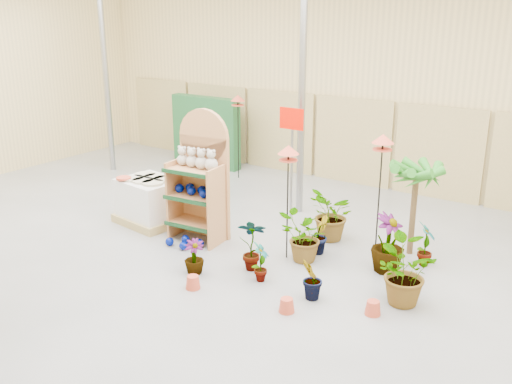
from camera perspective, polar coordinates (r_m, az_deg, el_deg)
room at (r=9.00m, az=-3.72°, el=6.74°), size 15.20×12.10×4.70m
display_shelf at (r=10.07m, az=-5.49°, el=1.14°), size 1.03×0.70×2.32m
teddy_bears at (r=9.86m, az=-5.83°, el=3.23°), size 0.86×0.23×0.37m
gazing_balls_shelf at (r=10.02m, az=-5.94°, el=0.14°), size 0.85×0.29×0.16m
gazing_balls_floor at (r=10.01m, az=-7.17°, el=-5.04°), size 0.63×0.39×0.15m
pallet_stack at (r=11.09m, az=-10.55°, el=-0.87°), size 1.34×1.16×0.90m
charcoal_planters at (r=12.37m, az=-5.83°, el=1.63°), size 0.50×0.50×1.00m
trellis_stock at (r=14.88m, az=-5.03°, el=6.04°), size 2.00×0.30×1.80m
offer_sign at (r=10.76m, az=3.58°, el=5.09°), size 0.50×0.08×2.20m
bird_table_front at (r=8.97m, az=3.26°, el=3.84°), size 0.34×0.34×1.91m
bird_table_right at (r=8.87m, az=12.56°, el=4.73°), size 0.34×0.34×2.15m
bird_table_back at (r=13.50m, az=-1.83°, el=9.08°), size 0.34×0.34×2.02m
palm at (r=9.57m, az=15.78°, el=1.99°), size 0.70×0.70×1.69m
potted_plant_0 at (r=8.95m, az=-0.38°, el=-5.23°), size 0.54×0.46×0.87m
potted_plant_2 at (r=9.27m, az=4.78°, el=-4.58°), size 0.87×0.93×0.84m
potted_plant_3 at (r=9.12m, az=13.07°, el=-5.04°), size 0.56×0.56×0.94m
potted_plant_4 at (r=9.51m, az=16.61°, el=-4.99°), size 0.37×0.46×0.75m
potted_plant_5 at (r=9.66m, az=6.35°, el=-4.26°), size 0.34×0.40×0.65m
potted_plant_6 at (r=10.14m, az=7.64°, el=-2.29°), size 1.13×1.14×0.96m
potted_plant_7 at (r=8.95m, az=-6.21°, el=-6.47°), size 0.43×0.43×0.55m
potted_plant_8 at (r=8.63m, az=0.47°, el=-6.98°), size 0.34×0.40×0.65m
potted_plant_9 at (r=8.15m, az=5.64°, el=-8.71°), size 0.39×0.43×0.64m
potted_plant_10 at (r=8.21m, az=14.33°, el=-7.83°), size 1.01×0.93×0.94m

